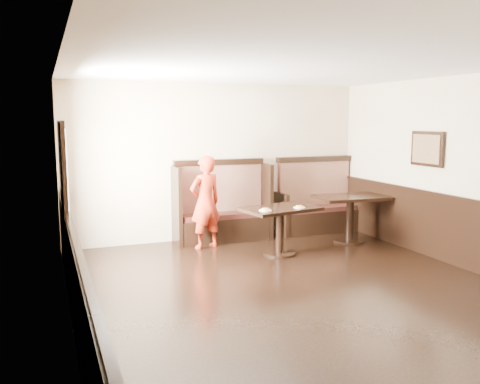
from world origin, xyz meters
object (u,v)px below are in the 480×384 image
booth_neighbor (317,207)px  child (205,202)px  table_main (280,218)px  table_neighbor (350,207)px  booth_main (222,211)px

booth_neighbor → child: bearing=-169.2°
table_main → table_neighbor: 1.57m
table_main → booth_neighbor: bearing=31.2°
booth_neighbor → table_neighbor: 0.98m
booth_neighbor → child: (-2.40, -0.46, 0.30)m
table_main → booth_main: bearing=101.3°
table_main → child: child is taller
booth_main → table_main: size_ratio=1.31×
booth_neighbor → child: size_ratio=1.05×
table_neighbor → child: (-2.52, 0.51, 0.17)m
child → booth_main: bearing=-148.8°
child → booth_neighbor: bearing=176.2°
table_main → table_neighbor: bearing=0.9°
table_neighbor → child: bearing=174.0°
booth_main → booth_neighbor: 1.95m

